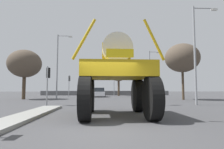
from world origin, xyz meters
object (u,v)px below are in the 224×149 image
Objects in this scene: traffic_signal_near_right at (149,74)px; bare_tree_far_center at (119,75)px; streetlight_far_right at (150,71)px; sedan_ahead at (99,93)px; traffic_signal_far_right at (69,81)px; bare_tree_left at (25,64)px; bare_tree_right at (182,58)px; traffic_signal_far_left at (114,79)px; streetlight_near_right at (197,49)px; streetlight_far_left at (58,63)px; oversize_sprayer at (116,76)px; traffic_signal_near_left at (48,77)px.

traffic_signal_near_right is 0.69× the size of bare_tree_far_center.
sedan_ahead is at bearing 175.19° from streetlight_far_right.
traffic_signal_far_right is 0.55× the size of bare_tree_left.
bare_tree_right is (2.14, -7.61, 0.96)m from streetlight_far_right.
sedan_ahead is 5.24m from traffic_signal_far_right.
traffic_signal_far_left is at bearing -0.07° from traffic_signal_far_right.
bare_tree_right is 1.34× the size of bare_tree_far_center.
traffic_signal_far_left is 1.16× the size of traffic_signal_far_right.
streetlight_near_right is 1.65× the size of bare_tree_far_center.
streetlight_far_right reaches higher than bare_tree_right.
bare_tree_left is at bearing -129.64° from traffic_signal_far_right.
streetlight_near_right is at bearing -75.11° from bare_tree_far_center.
traffic_signal_far_right is 5.76m from streetlight_far_left.
streetlight_far_left is (-9.95, 9.44, 2.19)m from traffic_signal_near_right.
bare_tree_right is (1.76, 7.08, 0.41)m from streetlight_near_right.
streetlight_far_left reaches higher than streetlight_near_right.
bare_tree_left is at bearing 154.05° from streetlight_near_right.
oversize_sprayer is 21.36m from sedan_ahead.
bare_tree_left is 17.05m from bare_tree_far_center.
sedan_ahead is 15.99m from traffic_signal_near_left.
streetlight_near_right reaches higher than traffic_signal_far_left.
bare_tree_left is at bearing 174.66° from bare_tree_right.
traffic_signal_near_right is 13.89m from streetlight_far_left.
bare_tree_far_center reaches higher than traffic_signal_far_left.
bare_tree_far_center is at bearing -41.96° from sedan_ahead.
traffic_signal_near_right reaches higher than traffic_signal_far_right.
bare_tree_left is (-14.20, 9.02, 2.00)m from traffic_signal_near_right.
streetlight_far_left is at bearing 135.65° from sedan_ahead.
bare_tree_far_center is (3.57, 4.40, 3.23)m from sedan_ahead.
bare_tree_right reaches higher than traffic_signal_far_right.
streetlight_far_left is at bearing 22.82° from oversize_sprayer.
bare_tree_left reaches higher than traffic_signal_near_left.
traffic_signal_near_left is 0.91× the size of traffic_signal_far_right.
bare_tree_far_center is at bearing 93.05° from traffic_signal_near_right.
streetlight_far_left is 14.78m from streetlight_far_right.
oversize_sprayer is at bearing -141.32° from streetlight_near_right.
bare_tree_left is (-11.99, -5.70, 1.61)m from traffic_signal_far_left.
bare_tree_far_center reaches higher than oversize_sprayer.
streetlight_far_right is at bearing 50.33° from traffic_signal_near_left.
traffic_signal_far_left is at bearing -102.65° from bare_tree_far_center.
streetlight_far_right is (-0.37, 14.69, -0.55)m from streetlight_near_right.
bare_tree_left is at bearing -174.34° from streetlight_far_left.
bare_tree_far_center is (7.34, 19.86, 1.62)m from traffic_signal_near_left.
bare_tree_far_center is at bearing 118.91° from bare_tree_right.
streetlight_near_right reaches higher than oversize_sprayer.
traffic_signal_far_left is at bearing 137.18° from bare_tree_right.
streetlight_far_right is at bearing 0.28° from traffic_signal_far_left.
streetlight_far_left reaches higher than sedan_ahead.
streetlight_far_right reaches higher than traffic_signal_near_left.
bare_tree_far_center is (8.42, 5.14, 1.37)m from traffic_signal_far_right.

